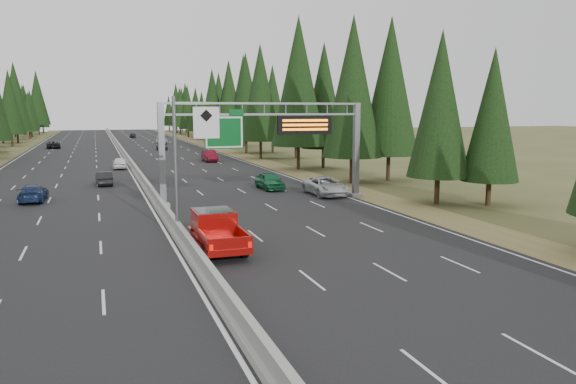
% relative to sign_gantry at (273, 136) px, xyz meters
% --- Properties ---
extents(road, '(32.00, 260.00, 0.08)m').
position_rel_sign_gantry_xyz_m(road, '(-8.92, 45.12, -5.23)').
color(road, black).
rests_on(road, ground).
extents(shoulder_right, '(3.60, 260.00, 0.06)m').
position_rel_sign_gantry_xyz_m(shoulder_right, '(8.88, 45.12, -5.24)').
color(shoulder_right, olive).
rests_on(shoulder_right, ground).
extents(median_barrier, '(0.70, 260.00, 0.85)m').
position_rel_sign_gantry_xyz_m(median_barrier, '(-8.92, 45.12, -4.85)').
color(median_barrier, gray).
rests_on(median_barrier, road).
extents(sign_gantry, '(16.75, 0.98, 7.80)m').
position_rel_sign_gantry_xyz_m(sign_gantry, '(0.00, 0.00, 0.00)').
color(sign_gantry, slate).
rests_on(sign_gantry, road).
extents(hov_sign_pole, '(2.80, 0.50, 8.00)m').
position_rel_sign_gantry_xyz_m(hov_sign_pole, '(-8.33, -9.92, -0.54)').
color(hov_sign_pole, slate).
rests_on(hov_sign_pole, road).
extents(tree_row_right, '(12.03, 241.65, 18.50)m').
position_rel_sign_gantry_xyz_m(tree_row_right, '(13.04, 33.30, 4.00)').
color(tree_row_right, black).
rests_on(tree_row_right, ground).
extents(silver_minivan, '(2.63, 5.59, 1.54)m').
position_rel_sign_gantry_xyz_m(silver_minivan, '(5.30, 1.85, -4.42)').
color(silver_minivan, silver).
rests_on(silver_minivan, road).
extents(red_pickup, '(2.17, 6.07, 1.98)m').
position_rel_sign_gantry_xyz_m(red_pickup, '(-7.42, -13.53, -4.09)').
color(red_pickup, black).
rests_on(red_pickup, road).
extents(car_ahead_green, '(1.91, 4.59, 1.55)m').
position_rel_sign_gantry_xyz_m(car_ahead_green, '(1.81, 6.81, -4.41)').
color(car_ahead_green, '#156036').
rests_on(car_ahead_green, road).
extents(car_ahead_dkred, '(1.76, 4.84, 1.58)m').
position_rel_sign_gantry_xyz_m(car_ahead_dkred, '(2.01, 36.38, -4.40)').
color(car_ahead_dkred, '#5E0D1A').
rests_on(car_ahead_dkred, road).
extents(car_ahead_dkgrey, '(1.95, 4.55, 1.31)m').
position_rel_sign_gantry_xyz_m(car_ahead_dkgrey, '(-1.77, 61.68, -4.54)').
color(car_ahead_dkgrey, black).
rests_on(car_ahead_dkgrey, road).
extents(car_ahead_white, '(2.88, 5.42, 1.45)m').
position_rel_sign_gantry_xyz_m(car_ahead_white, '(0.36, 81.55, -4.46)').
color(car_ahead_white, '#B8B8B8').
rests_on(car_ahead_white, road).
extents(car_ahead_far, '(1.90, 4.07, 1.35)m').
position_rel_sign_gantry_xyz_m(car_ahead_far, '(-3.87, 110.19, -4.51)').
color(car_ahead_far, black).
rests_on(car_ahead_far, road).
extents(car_onc_near, '(1.61, 4.07, 1.32)m').
position_rel_sign_gantry_xyz_m(car_onc_near, '(-12.53, 14.75, -4.53)').
color(car_onc_near, black).
rests_on(car_onc_near, road).
extents(car_onc_blue, '(2.07, 4.76, 1.36)m').
position_rel_sign_gantry_xyz_m(car_onc_blue, '(-18.05, 6.21, -4.51)').
color(car_onc_blue, navy).
rests_on(car_onc_blue, road).
extents(car_onc_white, '(1.86, 4.28, 1.44)m').
position_rel_sign_gantry_xyz_m(car_onc_white, '(-10.42, 30.14, -4.47)').
color(car_onc_white, white).
rests_on(car_onc_white, road).
extents(car_onc_far, '(2.77, 5.38, 1.45)m').
position_rel_sign_gantry_xyz_m(car_onc_far, '(-20.73, 73.14, -4.46)').
color(car_onc_far, black).
rests_on(car_onc_far, road).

